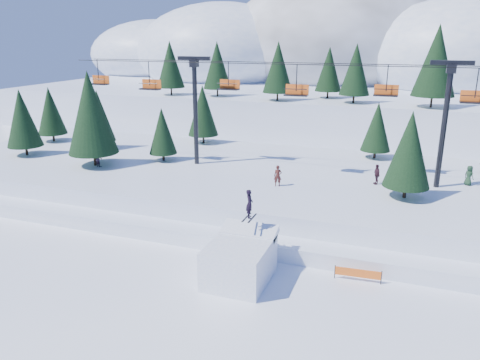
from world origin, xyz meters
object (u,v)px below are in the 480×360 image
(chairlift, at_px, (295,98))
(banner_far, at_px, (389,268))
(jump_kicker, at_px, (240,259))
(banner_near, at_px, (358,273))

(chairlift, bearing_deg, banner_far, -53.20)
(jump_kicker, xyz_separation_m, banner_near, (6.95, 2.21, -0.81))
(chairlift, bearing_deg, banner_near, -61.25)
(jump_kicker, height_order, banner_far, jump_kicker)
(banner_far, bearing_deg, jump_kicker, -157.86)
(jump_kicker, distance_m, chairlift, 17.87)
(jump_kicker, height_order, chairlift, chairlift)
(banner_near, bearing_deg, chairlift, 118.75)
(chairlift, relative_size, banner_near, 16.33)
(jump_kicker, bearing_deg, banner_near, 17.61)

